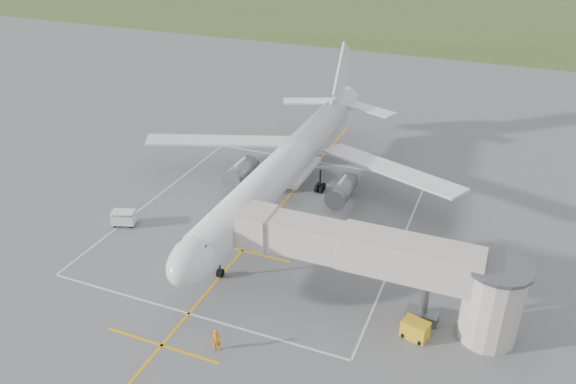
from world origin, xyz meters
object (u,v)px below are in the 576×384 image
at_px(jet_bridge, 399,266).
at_px(ramp_worker_wing, 239,183).
at_px(ramp_worker_nose, 216,340).
at_px(gpu_unit, 415,330).
at_px(airliner, 285,166).
at_px(baggage_cart, 124,218).

xyz_separation_m(jet_bridge, ramp_worker_wing, (-21.79, 14.89, -3.91)).
relative_size(ramp_worker_nose, ramp_worker_wing, 1.10).
xyz_separation_m(ramp_worker_nose, ramp_worker_wing, (-10.24, 24.15, -0.08)).
xyz_separation_m(gpu_unit, ramp_worker_wing, (-23.91, 17.07, 0.09)).
relative_size(airliner, jet_bridge, 2.00).
bearing_deg(gpu_unit, ramp_worker_nose, -138.38).
bearing_deg(jet_bridge, gpu_unit, -45.74).
xyz_separation_m(airliner, ramp_worker_wing, (-6.07, 0.64, -3.56)).
bearing_deg(airliner, gpu_unit, -42.63).
xyz_separation_m(jet_bridge, gpu_unit, (2.12, -2.17, -4.00)).
distance_m(airliner, ramp_worker_wing, 7.07).
bearing_deg(ramp_worker_nose, airliner, 72.56).
bearing_deg(airliner, ramp_worker_wing, 173.95).
height_order(airliner, ramp_worker_nose, airliner).
xyz_separation_m(airliner, jet_bridge, (15.72, -14.25, 0.35)).
height_order(baggage_cart, ramp_worker_nose, ramp_worker_nose).
distance_m(airliner, gpu_unit, 24.52).
bearing_deg(ramp_worker_wing, gpu_unit, -169.43).
relative_size(jet_bridge, ramp_worker_wing, 13.97).
xyz_separation_m(jet_bridge, baggage_cart, (-29.29, 3.11, -3.91)).
bearing_deg(jet_bridge, ramp_worker_wing, 145.65).
distance_m(gpu_unit, ramp_worker_nose, 15.40).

